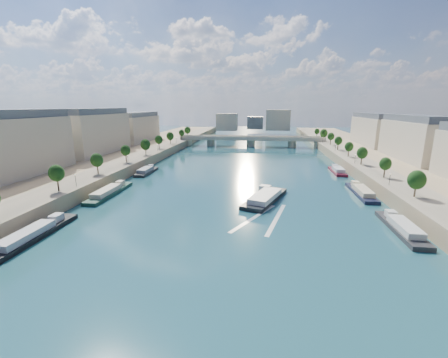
# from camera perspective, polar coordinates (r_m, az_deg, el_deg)

# --- Properties ---
(ground) EXTENTS (700.00, 700.00, 0.00)m
(ground) POSITION_cam_1_polar(r_m,az_deg,el_deg) (124.41, 2.85, -0.88)
(ground) COLOR #0D2C3C
(ground) RESTS_ON ground
(quay_left) EXTENTS (44.00, 520.00, 5.00)m
(quay_left) POSITION_cam_1_polar(r_m,az_deg,el_deg) (147.81, -26.19, 1.06)
(quay_left) COLOR #9E8460
(quay_left) RESTS_ON ground
(quay_right) EXTENTS (44.00, 520.00, 5.00)m
(quay_right) POSITION_cam_1_polar(r_m,az_deg,el_deg) (138.47, 34.09, -0.70)
(quay_right) COLOR #9E8460
(quay_right) RESTS_ON ground
(pave_left) EXTENTS (14.00, 520.00, 0.10)m
(pave_left) POSITION_cam_1_polar(r_m,az_deg,el_deg) (139.61, -21.15, 1.95)
(pave_left) COLOR gray
(pave_left) RESTS_ON quay_left
(pave_right) EXTENTS (14.00, 520.00, 0.10)m
(pave_right) POSITION_cam_1_polar(r_m,az_deg,el_deg) (131.81, 28.41, 0.54)
(pave_right) COLOR gray
(pave_right) RESTS_ON quay_right
(trees_left) EXTENTS (4.80, 268.80, 8.26)m
(trees_left) POSITION_cam_1_polar(r_m,az_deg,el_deg) (139.48, -20.23, 4.29)
(trees_left) COLOR #382B1E
(trees_left) RESTS_ON ground
(trees_right) EXTENTS (4.80, 268.80, 8.26)m
(trees_right) POSITION_cam_1_polar(r_m,az_deg,el_deg) (139.39, 26.48, 3.68)
(trees_right) COLOR #382B1E
(trees_right) RESTS_ON ground
(lamps_left) EXTENTS (0.36, 200.36, 4.28)m
(lamps_left) POSITION_cam_1_polar(r_m,az_deg,el_deg) (128.37, -21.57, 2.18)
(lamps_left) COLOR black
(lamps_left) RESTS_ON ground
(lamps_right) EXTENTS (0.36, 200.36, 4.28)m
(lamps_right) POSITION_cam_1_polar(r_m,az_deg,el_deg) (134.36, 26.02, 2.23)
(lamps_right) COLOR black
(lamps_right) RESTS_ON ground
(buildings_left) EXTENTS (16.00, 226.00, 23.20)m
(buildings_left) POSITION_cam_1_polar(r_m,az_deg,el_deg) (162.90, -28.26, 6.88)
(buildings_left) COLOR #C0B294
(buildings_left) RESTS_ON ground
(skyline) EXTENTS (79.00, 42.00, 22.00)m
(skyline) POSITION_cam_1_polar(r_m,az_deg,el_deg) (339.97, 6.46, 10.91)
(skyline) COLOR #C0B294
(skyline) RESTS_ON ground
(bridge) EXTENTS (112.00, 12.00, 8.15)m
(bridge) POSITION_cam_1_polar(r_m,az_deg,el_deg) (238.57, 5.14, 7.42)
(bridge) COLOR #C1B79E
(bridge) RESTS_ON ground
(tour_barge) EXTENTS (16.17, 27.56, 3.70)m
(tour_barge) POSITION_cam_1_polar(r_m,az_deg,el_deg) (103.06, 7.82, -3.56)
(tour_barge) COLOR black
(tour_barge) RESTS_ON ground
(wake) EXTENTS (16.30, 25.61, 0.04)m
(wake) POSITION_cam_1_polar(r_m,az_deg,el_deg) (87.66, 7.84, -7.39)
(wake) COLOR silver
(wake) RESTS_ON ground
(moored_barges_left) EXTENTS (5.00, 153.45, 3.60)m
(moored_barges_left) POSITION_cam_1_polar(r_m,az_deg,el_deg) (96.20, -28.07, -6.49)
(moored_barges_left) COLOR #161B31
(moored_barges_left) RESTS_ON ground
(moored_barges_right) EXTENTS (5.00, 158.00, 3.60)m
(moored_barges_right) POSITION_cam_1_polar(r_m,az_deg,el_deg) (89.98, 30.89, -8.19)
(moored_barges_right) COLOR black
(moored_barges_right) RESTS_ON ground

